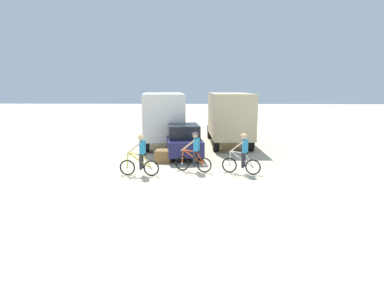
{
  "coord_description": "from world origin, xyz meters",
  "views": [
    {
      "loc": [
        0.57,
        -12.27,
        3.8
      ],
      "look_at": [
        0.09,
        3.33,
        1.1
      ],
      "focal_mm": 31.47,
      "sensor_mm": 36.0,
      "label": 1
    }
  ],
  "objects_px": {
    "sedan_parked": "(183,141)",
    "supply_crate": "(164,155)",
    "cyclist_cowboy_hat": "(194,153)",
    "box_truck_white_box": "(163,116)",
    "cyclist_orange_shirt": "(140,156)",
    "box_truck_tan_camper": "(229,116)",
    "cyclist_near_camera": "(243,155)"
  },
  "relations": [
    {
      "from": "cyclist_orange_shirt",
      "to": "supply_crate",
      "type": "xyz_separation_m",
      "value": [
        0.68,
        2.79,
        -0.54
      ]
    },
    {
      "from": "box_truck_tan_camper",
      "to": "cyclist_near_camera",
      "type": "distance_m",
      "value": 7.56
    },
    {
      "from": "box_truck_white_box",
      "to": "cyclist_cowboy_hat",
      "type": "xyz_separation_m",
      "value": [
        2.17,
        -6.9,
        -1.03
      ]
    },
    {
      "from": "cyclist_orange_shirt",
      "to": "supply_crate",
      "type": "relative_size",
      "value": 1.8
    },
    {
      "from": "box_truck_white_box",
      "to": "cyclist_near_camera",
      "type": "height_order",
      "value": "box_truck_white_box"
    },
    {
      "from": "box_truck_tan_camper",
      "to": "cyclist_cowboy_hat",
      "type": "xyz_separation_m",
      "value": [
        -2.06,
        -7.18,
        -1.03
      ]
    },
    {
      "from": "cyclist_cowboy_hat",
      "to": "cyclist_near_camera",
      "type": "height_order",
      "value": "same"
    },
    {
      "from": "cyclist_orange_shirt",
      "to": "supply_crate",
      "type": "bearing_deg",
      "value": 76.32
    },
    {
      "from": "box_truck_white_box",
      "to": "cyclist_orange_shirt",
      "type": "height_order",
      "value": "box_truck_white_box"
    },
    {
      "from": "cyclist_orange_shirt",
      "to": "cyclist_near_camera",
      "type": "distance_m",
      "value": 4.41
    },
    {
      "from": "cyclist_near_camera",
      "to": "cyclist_orange_shirt",
      "type": "bearing_deg",
      "value": -174.18
    },
    {
      "from": "sedan_parked",
      "to": "box_truck_tan_camper",
      "type": "bearing_deg",
      "value": 54.84
    },
    {
      "from": "sedan_parked",
      "to": "supply_crate",
      "type": "bearing_deg",
      "value": -126.23
    },
    {
      "from": "supply_crate",
      "to": "cyclist_near_camera",
      "type": "bearing_deg",
      "value": -32.25
    },
    {
      "from": "supply_crate",
      "to": "box_truck_tan_camper",
      "type": "bearing_deg",
      "value": 54.57
    },
    {
      "from": "box_truck_tan_camper",
      "to": "cyclist_cowboy_hat",
      "type": "bearing_deg",
      "value": -106.02
    },
    {
      "from": "box_truck_tan_camper",
      "to": "cyclist_near_camera",
      "type": "relative_size",
      "value": 3.77
    },
    {
      "from": "box_truck_white_box",
      "to": "supply_crate",
      "type": "height_order",
      "value": "box_truck_white_box"
    },
    {
      "from": "box_truck_tan_camper",
      "to": "supply_crate",
      "type": "distance_m",
      "value": 6.51
    },
    {
      "from": "sedan_parked",
      "to": "cyclist_cowboy_hat",
      "type": "relative_size",
      "value": 2.42
    },
    {
      "from": "sedan_parked",
      "to": "cyclist_cowboy_hat",
      "type": "xyz_separation_m",
      "value": [
        0.68,
        -3.28,
        -0.04
      ]
    },
    {
      "from": "cyclist_cowboy_hat",
      "to": "supply_crate",
      "type": "bearing_deg",
      "value": 128.33
    },
    {
      "from": "box_truck_white_box",
      "to": "cyclist_orange_shirt",
      "type": "xyz_separation_m",
      "value": [
        -0.11,
        -7.66,
        -1.03
      ]
    },
    {
      "from": "cyclist_orange_shirt",
      "to": "supply_crate",
      "type": "height_order",
      "value": "cyclist_orange_shirt"
    },
    {
      "from": "box_truck_tan_camper",
      "to": "cyclist_orange_shirt",
      "type": "relative_size",
      "value": 3.77
    },
    {
      "from": "supply_crate",
      "to": "box_truck_white_box",
      "type": "bearing_deg",
      "value": 96.65
    },
    {
      "from": "cyclist_near_camera",
      "to": "box_truck_tan_camper",
      "type": "bearing_deg",
      "value": 90.38
    },
    {
      "from": "box_truck_white_box",
      "to": "box_truck_tan_camper",
      "type": "height_order",
      "value": "same"
    },
    {
      "from": "sedan_parked",
      "to": "cyclist_orange_shirt",
      "type": "xyz_separation_m",
      "value": [
        -1.6,
        -4.04,
        -0.04
      ]
    },
    {
      "from": "box_truck_white_box",
      "to": "cyclist_cowboy_hat",
      "type": "bearing_deg",
      "value": -72.53
    },
    {
      "from": "box_truck_white_box",
      "to": "sedan_parked",
      "type": "height_order",
      "value": "box_truck_white_box"
    },
    {
      "from": "sedan_parked",
      "to": "cyclist_orange_shirt",
      "type": "height_order",
      "value": "cyclist_orange_shirt"
    }
  ]
}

